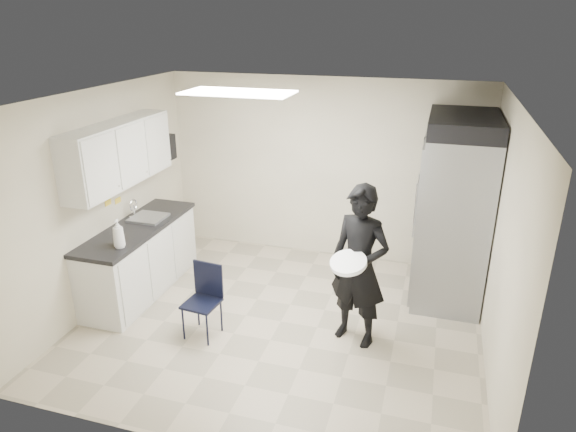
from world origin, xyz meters
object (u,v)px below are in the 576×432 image
(lower_counter, at_px, (140,260))
(man_tuxedo, at_px, (359,267))
(commercial_fridge, at_px, (453,217))
(folding_chair, at_px, (201,304))

(lower_counter, height_order, man_tuxedo, man_tuxedo)
(commercial_fridge, bearing_deg, folding_chair, -145.43)
(commercial_fridge, height_order, folding_chair, commercial_fridge)
(folding_chair, bearing_deg, man_tuxedo, 20.50)
(lower_counter, relative_size, commercial_fridge, 0.90)
(folding_chair, bearing_deg, commercial_fridge, 40.72)
(lower_counter, height_order, folding_chair, lower_counter)
(lower_counter, xyz_separation_m, folding_chair, (1.19, -0.71, -0.03))
(man_tuxedo, bearing_deg, lower_counter, -167.59)
(folding_chair, relative_size, man_tuxedo, 0.45)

